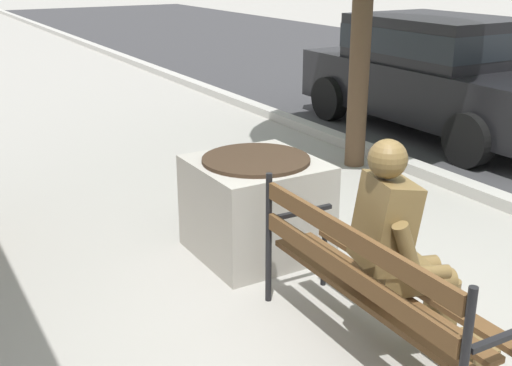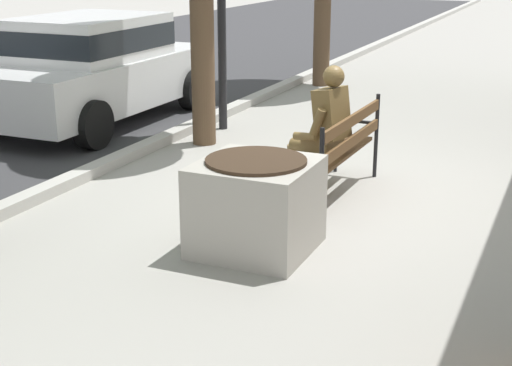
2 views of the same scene
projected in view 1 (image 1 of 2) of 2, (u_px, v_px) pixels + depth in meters
name	position (u px, v px, depth m)	size (l,w,h in m)	color
park_bench	(369.00, 278.00, 3.68)	(1.81, 0.58, 0.95)	brown
bronze_statue_seated	(406.00, 255.00, 3.68)	(0.78, 0.80, 1.37)	brown
concrete_planter	(256.00, 206.00, 5.13)	(0.95, 0.95, 0.81)	#A8A399
parked_car_black	(438.00, 71.00, 8.65)	(4.10, 1.93, 1.56)	black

